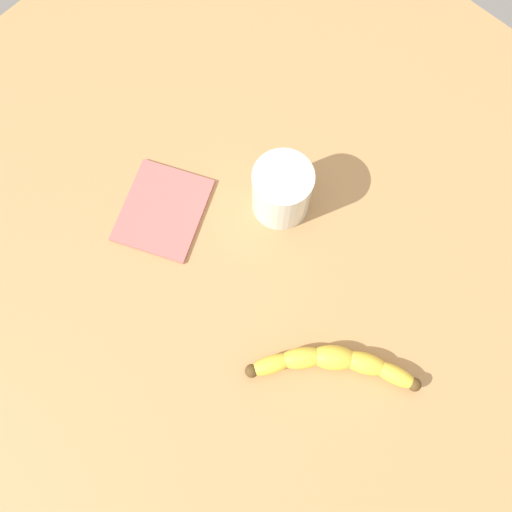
% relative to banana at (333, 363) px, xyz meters
% --- Properties ---
extents(wooden_tabletop, '(1.20, 1.20, 0.03)m').
position_rel_banana_xyz_m(wooden_tabletop, '(0.01, 0.17, -0.03)').
color(wooden_tabletop, tan).
rests_on(wooden_tabletop, ground).
extents(banana, '(0.15, 0.19, 0.03)m').
position_rel_banana_xyz_m(banana, '(0.00, 0.00, 0.00)').
color(banana, yellow).
rests_on(banana, wooden_tabletop).
extents(smoothie_glass, '(0.08, 0.08, 0.09)m').
position_rel_banana_xyz_m(smoothie_glass, '(0.12, 0.21, 0.03)').
color(smoothie_glass, silver).
rests_on(smoothie_glass, wooden_tabletop).
extents(folded_napkin, '(0.17, 0.16, 0.01)m').
position_rel_banana_xyz_m(folded_napkin, '(-0.00, 0.32, -0.01)').
color(folded_napkin, '#BC6660').
rests_on(folded_napkin, wooden_tabletop).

